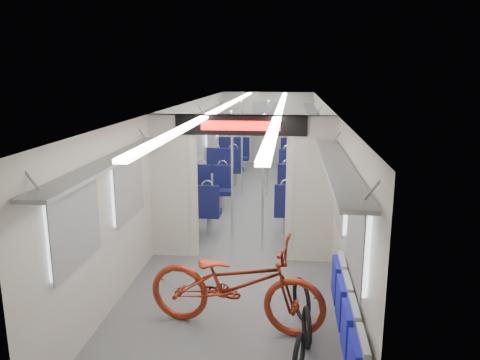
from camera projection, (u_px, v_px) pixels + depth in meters
The scene contains 14 objects.
carriage at pixel (251, 148), 8.98m from camera, with size 12.00×12.02×2.31m.
bicycle at pixel (236, 283), 5.41m from camera, with size 0.73×2.10×1.11m, color maroon.
flip_bench at pixel (347, 316), 4.64m from camera, with size 0.12×2.12×0.54m.
bike_hoop_a at pixel (299, 358), 4.60m from camera, with size 0.45×0.45×0.05m, color black.
bike_hoop_b at pixel (307, 329), 5.09m from camera, with size 0.46×0.46×0.05m, color black.
bike_hoop_c at pixel (301, 301), 5.65m from camera, with size 0.53×0.53×0.05m, color black.
seat_bay_near_left at pixel (204, 195), 9.36m from camera, with size 0.89×1.96×1.06m.
seat_bay_near_right at pixel (298, 195), 9.36m from camera, with size 0.89×1.98×1.07m.
seat_bay_far_left at pixel (230, 158), 13.15m from camera, with size 0.93×2.17×1.13m.
seat_bay_far_right at pixel (296, 159), 12.99m from camera, with size 0.93×2.17×1.13m.
stanchion_near_left at pixel (232, 176), 8.19m from camera, with size 0.04×0.04×2.30m, color silver.
stanchion_near_right at pixel (263, 184), 7.64m from camera, with size 0.04×0.04×2.30m, color silver.
stanchion_far_left at pixel (242, 148), 11.18m from camera, with size 0.04×0.04×2.30m, color silver.
stanchion_far_right at pixel (268, 149), 11.06m from camera, with size 0.04×0.04×2.30m, color silver.
Camera 1 is at (0.75, -9.12, 2.95)m, focal length 35.00 mm.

